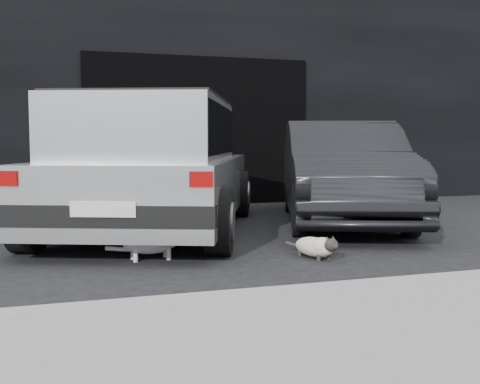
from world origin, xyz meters
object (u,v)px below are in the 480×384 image
object	(u,v)px
second_car	(342,172)
cat_siamese	(317,247)
cat_white	(155,240)
silver_hatchback	(153,160)

from	to	relation	value
second_car	cat_siamese	size ratio (longest dim) A/B	6.11
cat_siamese	cat_white	size ratio (longest dim) A/B	0.87
second_car	cat_white	distance (m)	3.44
cat_white	silver_hatchback	bearing A→B (deg)	167.55
silver_hatchback	second_car	world-z (taller)	silver_hatchback
silver_hatchback	second_car	size ratio (longest dim) A/B	1.15
cat_siamese	cat_white	bearing A→B (deg)	-31.50
silver_hatchback	second_car	distance (m)	2.63
cat_siamese	second_car	bearing A→B (deg)	-137.61
silver_hatchback	second_car	xyz separation A→B (m)	(2.62, 0.03, -0.20)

